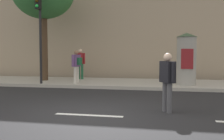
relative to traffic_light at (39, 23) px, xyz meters
name	(u,v)px	position (x,y,z in m)	size (l,w,h in m)	color
ground_plane	(89,115)	(4.00, -5.24, -3.04)	(80.00, 80.00, 0.00)	#232326
sidewalk_curb	(127,83)	(4.00, 1.76, -2.96)	(36.00, 4.00, 0.15)	#B2ADA3
lane_markings	(89,115)	(4.00, -5.24, -3.04)	(25.80, 0.16, 0.01)	silver
building_backdrop	(138,15)	(4.00, 6.76, 1.22)	(36.00, 5.00, 8.52)	tan
traffic_light	(39,23)	(0.00, 0.00, 0.00)	(0.24, 0.45, 4.29)	black
poster_column	(186,59)	(6.86, 0.93, -1.67)	(0.98, 0.98, 2.41)	#9E9B93
pedestrian_tallest	(167,77)	(5.98, -4.47, -2.09)	(0.45, 0.60, 1.61)	#4C4C51
pedestrian_with_bag	(77,63)	(1.65, 0.58, -1.92)	(0.44, 0.66, 1.62)	silver
pedestrian_in_dark_shirt	(80,61)	(1.17, 2.62, -1.87)	(0.62, 0.40, 1.72)	#1E5938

